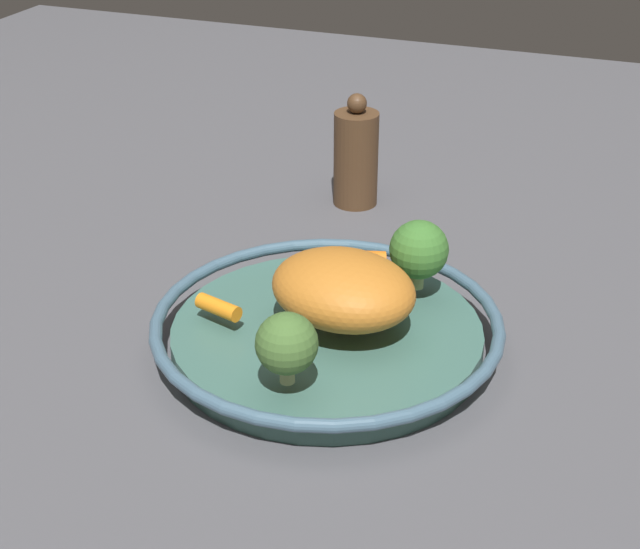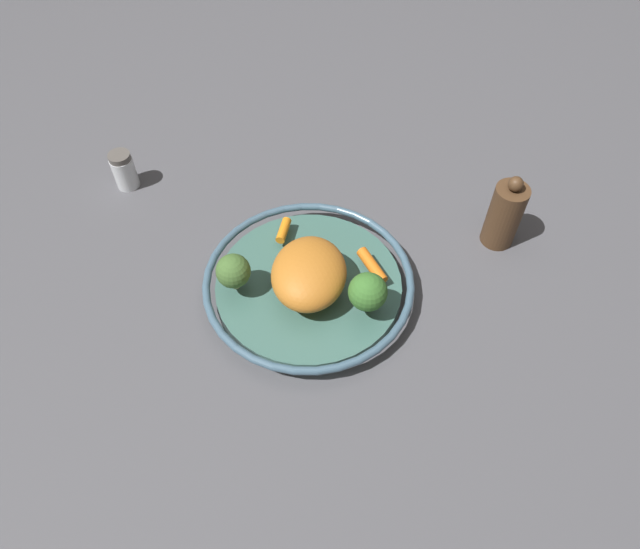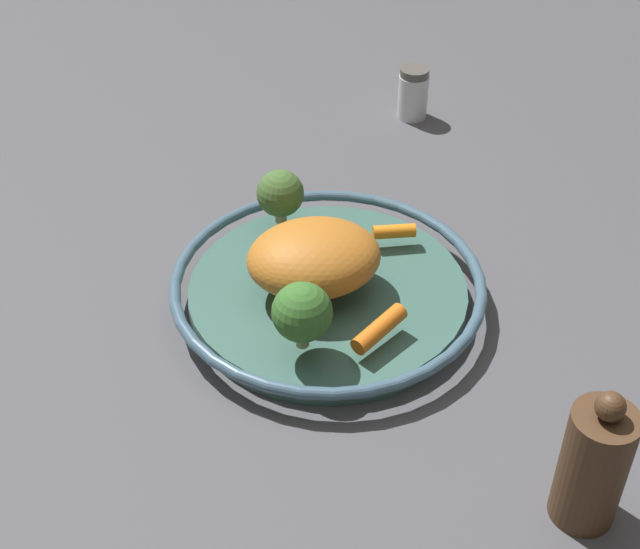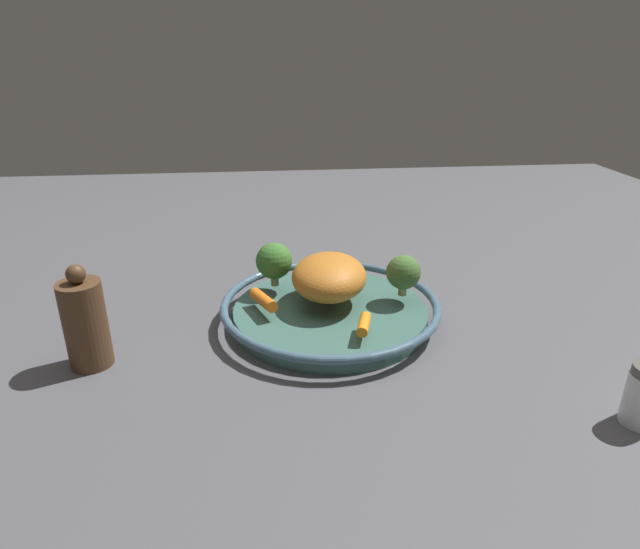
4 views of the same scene
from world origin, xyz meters
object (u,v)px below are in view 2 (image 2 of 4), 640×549
baby_carrot_back (372,266)px  roast_chicken_piece (307,274)px  broccoli_floret_mid (233,271)px  salt_shaker (124,170)px  serving_bowl (309,285)px  pepper_mill (505,214)px  baby_carrot_near_rim (284,230)px  broccoli_floret_small (368,292)px

baby_carrot_back → roast_chicken_piece: bearing=-167.0°
broccoli_floret_mid → salt_shaker: 0.35m
serving_bowl → broccoli_floret_mid: broccoli_floret_mid is taller
serving_bowl → pepper_mill: pepper_mill is taller
baby_carrot_near_rim → broccoli_floret_small: bearing=-54.1°
baby_carrot_back → broccoli_floret_mid: bearing=-176.0°
baby_carrot_near_rim → broccoli_floret_mid: (-0.08, -0.10, 0.03)m
roast_chicken_piece → pepper_mill: bearing=16.7°
baby_carrot_near_rim → pepper_mill: size_ratio=0.33×
baby_carrot_near_rim → pepper_mill: bearing=-1.8°
baby_carrot_back → salt_shaker: size_ratio=0.89×
serving_bowl → pepper_mill: bearing=14.3°
roast_chicken_piece → broccoli_floret_small: broccoli_floret_small is taller
roast_chicken_piece → broccoli_floret_mid: same height
broccoli_floret_mid → salt_shaker: size_ratio=0.88×
broccoli_floret_mid → pepper_mill: (0.45, 0.09, -0.01)m
roast_chicken_piece → baby_carrot_near_rim: size_ratio=2.95×
broccoli_floret_mid → serving_bowl: bearing=3.2°
baby_carrot_near_rim → broccoli_floret_mid: 0.13m
pepper_mill → serving_bowl: bearing=-165.7°
serving_bowl → baby_carrot_near_rim: bearing=109.6°
salt_shaker → broccoli_floret_mid: bearing=-54.0°
serving_bowl → broccoli_floret_small: broccoli_floret_small is taller
baby_carrot_near_rim → roast_chicken_piece: bearing=-74.7°
baby_carrot_near_rim → pepper_mill: (0.37, -0.01, 0.02)m
roast_chicken_piece → broccoli_floret_mid: (-0.11, 0.01, 0.01)m
serving_bowl → roast_chicken_piece: bearing=-102.9°
serving_bowl → salt_shaker: size_ratio=4.54×
salt_shaker → baby_carrot_near_rim: bearing=-32.3°
baby_carrot_near_rim → salt_shaker: bearing=147.7°
serving_bowl → salt_shaker: salt_shaker is taller
broccoli_floret_mid → pepper_mill: bearing=11.6°
broccoli_floret_small → salt_shaker: size_ratio=0.96×
baby_carrot_back → broccoli_floret_small: broccoli_floret_small is taller
pepper_mill → salt_shaker: bearing=163.6°
baby_carrot_back → pepper_mill: bearing=18.3°
serving_bowl → baby_carrot_back: size_ratio=5.09×
serving_bowl → pepper_mill: size_ratio=2.33×
baby_carrot_back → pepper_mill: pepper_mill is taller
serving_bowl → broccoli_floret_mid: bearing=-176.8°
baby_carrot_back → baby_carrot_near_rim: size_ratio=1.40×
broccoli_floret_small → pepper_mill: 0.29m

